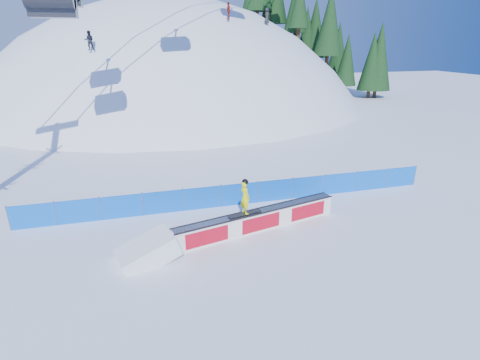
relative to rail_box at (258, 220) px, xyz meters
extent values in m
plane|color=white|center=(-0.06, -1.50, -0.49)|extent=(160.00, 160.00, 0.00)
sphere|color=white|center=(-0.06, 40.50, -18.49)|extent=(64.00, 64.00, 64.00)
cylinder|color=#352315|center=(14.47, 41.72, 10.60)|extent=(0.50, 0.50, 1.40)
cylinder|color=#352315|center=(14.41, 34.97, 10.11)|extent=(0.50, 0.50, 1.40)
cylinder|color=#352315|center=(16.93, 42.87, 9.13)|extent=(0.50, 0.50, 1.40)
cone|color=black|center=(16.93, 42.87, 13.03)|extent=(2.90, 2.90, 6.60)
cylinder|color=#352315|center=(18.97, 37.46, 7.66)|extent=(0.50, 0.50, 1.40)
cone|color=black|center=(18.97, 37.46, 12.29)|extent=(3.55, 3.55, 8.06)
cylinder|color=#352315|center=(19.34, 35.29, 7.02)|extent=(0.50, 0.50, 1.40)
cone|color=black|center=(19.34, 35.29, 12.11)|extent=(3.95, 3.95, 8.98)
cylinder|color=#352315|center=(22.94, 35.50, 3.79)|extent=(0.50, 0.50, 1.40)
cone|color=black|center=(22.94, 35.50, 9.04)|extent=(4.09, 4.09, 9.29)
cylinder|color=#352315|center=(24.41, 42.08, 2.68)|extent=(0.50, 0.50, 1.40)
cone|color=black|center=(24.41, 42.08, 7.98)|extent=(4.14, 4.14, 9.40)
cylinder|color=#352315|center=(25.65, 43.06, 1.00)|extent=(0.50, 0.50, 1.40)
cone|color=black|center=(25.65, 43.06, 5.25)|extent=(3.22, 3.22, 7.32)
cylinder|color=#352315|center=(28.97, 43.44, 0.11)|extent=(0.50, 0.50, 1.40)
cone|color=black|center=(28.97, 43.44, 3.98)|extent=(2.87, 2.87, 6.53)
cylinder|color=#352315|center=(29.96, 41.46, 0.11)|extent=(0.50, 0.50, 1.40)
cone|color=black|center=(29.96, 41.46, 5.24)|extent=(3.98, 3.98, 9.06)
cylinder|color=#352315|center=(29.61, 38.83, 0.11)|extent=(0.50, 0.50, 1.40)
cone|color=black|center=(29.61, 38.83, 3.78)|extent=(2.70, 2.70, 6.14)
cube|color=blue|center=(-0.06, 3.00, 0.11)|extent=(22.00, 0.03, 1.20)
cylinder|color=#404A73|center=(-11.06, 3.00, 0.16)|extent=(0.05, 0.05, 1.30)
cylinder|color=#404A73|center=(-9.06, 3.00, 0.16)|extent=(0.05, 0.05, 1.30)
cylinder|color=#404A73|center=(-7.06, 3.00, 0.16)|extent=(0.05, 0.05, 1.30)
cylinder|color=#404A73|center=(-5.06, 3.00, 0.16)|extent=(0.05, 0.05, 1.30)
cylinder|color=#404A73|center=(-3.06, 3.00, 0.16)|extent=(0.05, 0.05, 1.30)
cylinder|color=#404A73|center=(-1.06, 3.00, 0.16)|extent=(0.05, 0.05, 1.30)
cylinder|color=#404A73|center=(0.94, 3.00, 0.16)|extent=(0.05, 0.05, 1.30)
cylinder|color=#404A73|center=(2.94, 3.00, 0.16)|extent=(0.05, 0.05, 1.30)
cylinder|color=#404A73|center=(4.94, 3.00, 0.16)|extent=(0.05, 0.05, 1.30)
cylinder|color=#404A73|center=(6.94, 3.00, 0.16)|extent=(0.05, 0.05, 1.30)
cylinder|color=#404A73|center=(8.94, 3.00, 0.16)|extent=(0.05, 0.05, 1.30)
cylinder|color=#404A73|center=(10.94, 3.00, 0.16)|extent=(0.05, 0.05, 1.30)
cube|color=white|center=(0.00, 0.00, -0.02)|extent=(8.15, 2.40, 0.93)
cube|color=#90939E|center=(0.00, 0.00, 0.46)|extent=(8.08, 2.41, 0.04)
cube|color=black|center=(0.06, -0.27, 0.47)|extent=(8.04, 1.93, 0.06)
cube|color=black|center=(-0.06, 0.27, 0.47)|extent=(8.04, 1.93, 0.06)
cube|color=red|center=(0.06, -0.26, -0.02)|extent=(7.64, 1.82, 0.70)
cube|color=red|center=(-0.06, 0.26, -0.02)|extent=(7.64, 1.82, 0.70)
cube|color=black|center=(-0.69, -0.16, 0.52)|extent=(1.61, 0.65, 0.03)
imported|color=#F5F10B|center=(-0.69, -0.16, 1.30)|extent=(0.52, 0.65, 1.54)
sphere|color=black|center=(-0.69, -0.16, 2.02)|extent=(0.29, 0.29, 0.29)
imported|color=black|center=(-8.40, 22.96, 7.77)|extent=(0.85, 0.69, 1.65)
imported|color=maroon|center=(5.21, 26.51, 10.63)|extent=(0.49, 1.00, 1.65)
imported|color=black|center=(10.45, 29.33, 10.43)|extent=(0.95, 0.93, 1.65)
camera|label=1|loc=(-4.93, -14.68, 7.78)|focal=28.00mm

